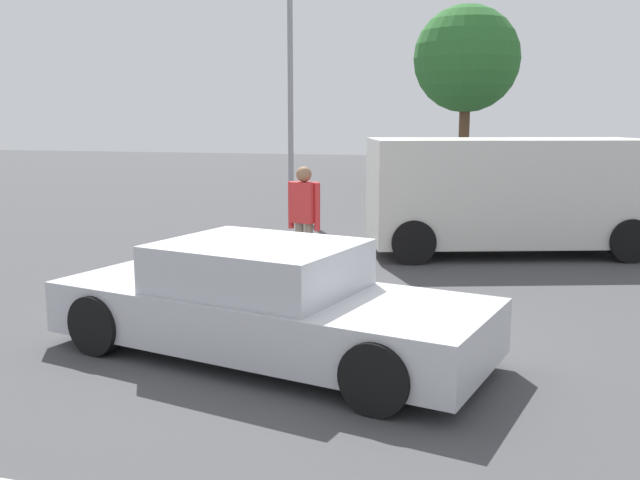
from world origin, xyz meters
TOP-DOWN VIEW (x-y plane):
  - ground_plane at (0.00, 0.00)m, footprint 80.00×80.00m
  - sedan_foreground at (-0.23, -0.25)m, footprint 4.88×2.70m
  - dog at (-2.07, 2.67)m, footprint 0.34×0.63m
  - van_white at (2.04, 6.40)m, footprint 5.35×3.51m
  - pedestrian at (-0.91, 3.34)m, footprint 0.55×0.34m
  - light_post_near at (-3.55, 10.75)m, footprint 0.44×0.44m
  - tree_back_right at (0.17, 19.98)m, footprint 3.85×3.85m

SIDE VIEW (x-z plane):
  - ground_plane at x=0.00m, z-range 0.00..0.00m
  - dog at x=-2.07m, z-range 0.06..0.54m
  - sedan_foreground at x=-0.23m, z-range -0.04..1.16m
  - pedestrian at x=-0.91m, z-range 0.17..1.90m
  - van_white at x=2.04m, z-range 0.09..2.18m
  - tree_back_right at x=0.17m, z-range 1.30..7.81m
  - light_post_near at x=-3.55m, z-range 1.24..9.04m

